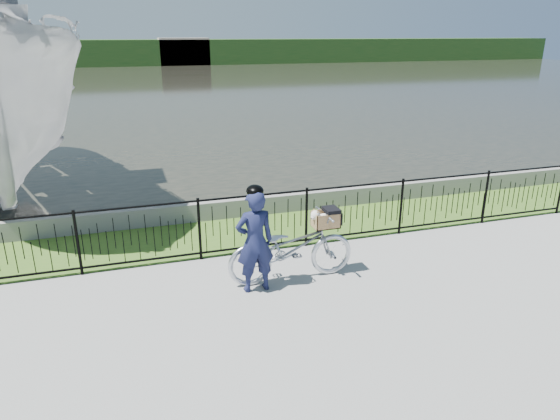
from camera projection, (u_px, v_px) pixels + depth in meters
name	position (u px, v px, depth m)	size (l,w,h in m)	color
ground	(281.00, 293.00, 7.78)	(120.00, 120.00, 0.00)	gray
grass_strip	(243.00, 232.00, 10.11)	(60.00, 2.00, 0.01)	#3E611E
water	(148.00, 86.00, 37.41)	(120.00, 120.00, 0.00)	#27271E
quay_wall	(232.00, 208.00, 10.94)	(60.00, 0.30, 0.40)	slate
fence	(255.00, 223.00, 9.02)	(14.00, 0.06, 1.15)	black
far_treeline	(133.00, 52.00, 61.16)	(120.00, 6.00, 3.00)	#23441A
far_building_right	(184.00, 52.00, 61.48)	(6.00, 3.00, 3.20)	#A19381
bicycle_rig	(292.00, 248.00, 8.04)	(2.10, 0.73, 1.18)	#B9BCC6
cyclist	(255.00, 240.00, 7.60)	(0.62, 0.42, 1.71)	#161B3E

